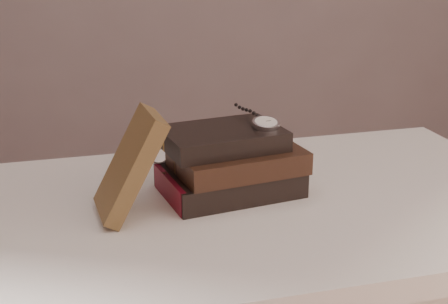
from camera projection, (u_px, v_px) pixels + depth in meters
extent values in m
cube|color=white|center=(262.00, 209.00, 1.08)|extent=(1.00, 0.60, 0.04)
cube|color=white|center=(262.00, 240.00, 1.10)|extent=(0.88, 0.49, 0.08)
cylinder|color=white|center=(400.00, 287.00, 1.54)|extent=(0.05, 0.05, 0.71)
cube|color=black|center=(229.00, 180.00, 1.09)|extent=(0.25, 0.19, 0.04)
cube|color=beige|center=(231.00, 180.00, 1.09)|extent=(0.24, 0.17, 0.03)
cube|color=gold|center=(165.00, 185.00, 1.07)|extent=(0.01, 0.01, 0.04)
cube|color=maroon|center=(170.00, 190.00, 1.05)|extent=(0.03, 0.14, 0.04)
cube|color=black|center=(237.00, 159.00, 1.07)|extent=(0.23, 0.18, 0.04)
cube|color=beige|center=(239.00, 159.00, 1.08)|extent=(0.22, 0.16, 0.03)
cube|color=gold|center=(176.00, 163.00, 1.06)|extent=(0.01, 0.01, 0.04)
cube|color=black|center=(222.00, 138.00, 1.07)|extent=(0.22, 0.16, 0.03)
cube|color=beige|center=(224.00, 138.00, 1.07)|extent=(0.21, 0.15, 0.03)
cube|color=gold|center=(165.00, 142.00, 1.05)|extent=(0.01, 0.01, 0.03)
cube|color=#49331C|center=(130.00, 165.00, 0.98)|extent=(0.12, 0.12, 0.17)
cylinder|color=silver|center=(266.00, 124.00, 1.07)|extent=(0.05, 0.05, 0.02)
cylinder|color=white|center=(266.00, 122.00, 1.07)|extent=(0.04, 0.04, 0.01)
torus|color=silver|center=(266.00, 122.00, 1.07)|extent=(0.05, 0.05, 0.01)
cylinder|color=silver|center=(259.00, 120.00, 1.09)|extent=(0.01, 0.01, 0.01)
cube|color=black|center=(265.00, 120.00, 1.07)|extent=(0.00, 0.01, 0.00)
cube|color=black|center=(269.00, 121.00, 1.07)|extent=(0.01, 0.00, 0.00)
sphere|color=black|center=(258.00, 116.00, 1.10)|extent=(0.01, 0.01, 0.01)
sphere|color=black|center=(254.00, 113.00, 1.11)|extent=(0.01, 0.01, 0.01)
sphere|color=black|center=(250.00, 111.00, 1.12)|extent=(0.01, 0.01, 0.01)
sphere|color=black|center=(246.00, 110.00, 1.13)|extent=(0.01, 0.01, 0.01)
sphere|color=black|center=(243.00, 109.00, 1.15)|extent=(0.01, 0.01, 0.01)
sphere|color=black|center=(239.00, 107.00, 1.16)|extent=(0.01, 0.01, 0.01)
sphere|color=black|center=(236.00, 105.00, 1.17)|extent=(0.01, 0.01, 0.01)
torus|color=silver|center=(159.00, 152.00, 1.10)|extent=(0.05, 0.02, 0.05)
torus|color=silver|center=(185.00, 148.00, 1.12)|extent=(0.05, 0.02, 0.05)
cylinder|color=silver|center=(172.00, 148.00, 1.11)|extent=(0.01, 0.00, 0.00)
cylinder|color=silver|center=(139.00, 148.00, 1.14)|extent=(0.02, 0.10, 0.03)
cylinder|color=silver|center=(186.00, 141.00, 1.17)|extent=(0.02, 0.10, 0.03)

